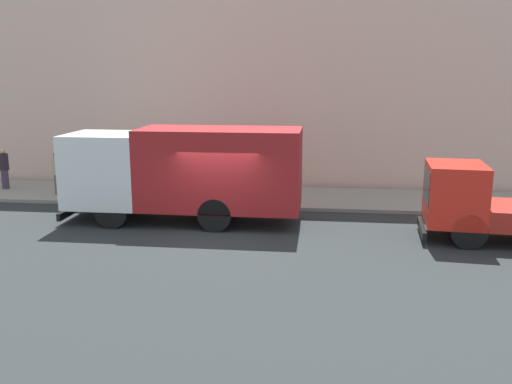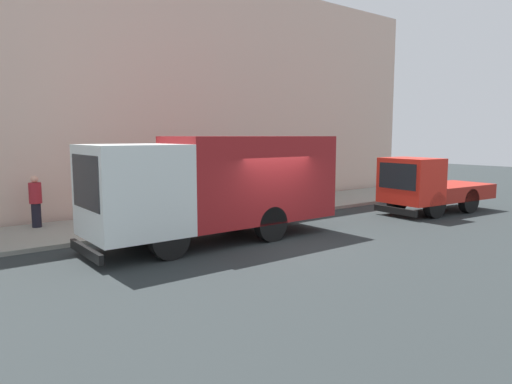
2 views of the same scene
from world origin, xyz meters
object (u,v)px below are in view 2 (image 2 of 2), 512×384
object	(u,v)px
large_utility_truck	(218,183)
small_flatbed_truck	(428,187)
pedestrian_walking	(36,200)
street_sign_post	(219,179)

from	to	relation	value
large_utility_truck	small_flatbed_truck	world-z (taller)	large_utility_truck
pedestrian_walking	street_sign_post	size ratio (longest dim) A/B	0.68
large_utility_truck	street_sign_post	xyz separation A→B (m)	(2.32, -1.54, -0.14)
street_sign_post	small_flatbed_truck	bearing A→B (deg)	-112.91
large_utility_truck	street_sign_post	bearing A→B (deg)	-33.62
small_flatbed_truck	pedestrian_walking	xyz separation A→B (m)	(5.87, 13.38, -0.05)
large_utility_truck	small_flatbed_truck	distance (m)	9.50
large_utility_truck	small_flatbed_truck	size ratio (longest dim) A/B	1.46
small_flatbed_truck	street_sign_post	world-z (taller)	street_sign_post
large_utility_truck	pedestrian_walking	world-z (taller)	large_utility_truck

